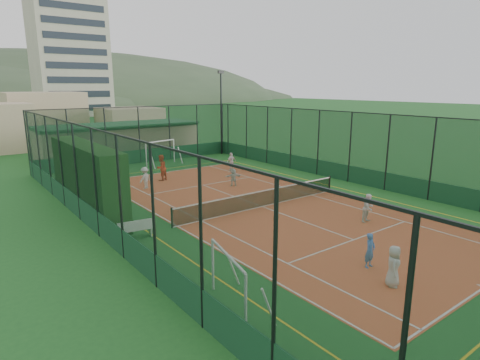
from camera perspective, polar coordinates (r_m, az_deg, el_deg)
The scene contains 19 objects.
ground at distance 23.15m, azimuth 3.18°, elevation -3.82°, with size 300.00×300.00×0.00m, color #1C5320.
court_slab at distance 23.15m, azimuth 3.18°, elevation -3.81°, with size 11.17×23.97×0.01m, color #C1472A.
tennis_net at distance 23.00m, azimuth 3.20°, elevation -2.56°, with size 11.67×0.12×1.06m, color black, non-canonical shape.
perimeter_fence at distance 22.54m, azimuth 3.26°, elevation 2.26°, with size 18.12×34.12×5.00m, color #10311C, non-canonical shape.
floodlight_ne at distance 40.65m, azimuth -2.69°, elevation 9.49°, with size 0.60×0.26×8.25m, color black, non-canonical shape.
clubhouse at distance 41.73m, azimuth -16.79°, elevation 5.52°, with size 15.20×7.20×3.15m, color tan, non-canonical shape.
apartment_tower at distance 102.62m, azimuth -23.17°, elevation 16.84°, with size 15.00×12.00×30.00m, color beige.
hedge_left at distance 22.89m, azimuth -20.90°, elevation 0.05°, with size 1.31×8.71×3.81m, color black.
white_bench at distance 18.94m, azimuth -14.76°, elevation -6.73°, with size 1.64×0.45×0.93m, color white, non-canonical shape.
futsal_goal_near at distance 12.69m, azimuth -1.77°, elevation -14.38°, with size 0.82×2.81×1.81m, color white, non-canonical shape.
futsal_goal_far at distance 35.92m, azimuth -11.23°, elevation 3.79°, with size 3.21×0.93×2.07m, color white, non-canonical shape.
child_near_left at distance 15.05m, azimuth 20.99°, elevation -11.36°, with size 0.72×0.47×1.47m, color silver.
child_near_mid at distance 16.24m, azimuth 18.00°, elevation -9.50°, with size 0.50×0.33×1.36m, color #4870CC.
child_near_right at distance 21.41m, azimuth 17.80°, elevation -3.81°, with size 0.71×0.55×1.47m, color silver.
child_far_left at distance 27.67m, azimuth -13.37°, elevation 0.29°, with size 0.95×0.55×1.48m, color white.
child_far_right at distance 32.76m, azimuth -1.23°, elevation 2.64°, with size 0.87×0.36×1.48m, color silver.
child_far_back at distance 27.72m, azimuth -0.95°, elevation 0.41°, with size 1.14×0.36×1.23m, color silver.
coach at distance 29.84m, azimuth -11.15°, elevation 1.73°, with size 0.92×0.72×1.89m, color red.
tennis_balls at distance 24.14m, azimuth 1.93°, elevation -2.98°, with size 5.24×1.47×0.07m.
Camera 1 is at (-14.35, -16.84, 6.80)m, focal length 30.00 mm.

